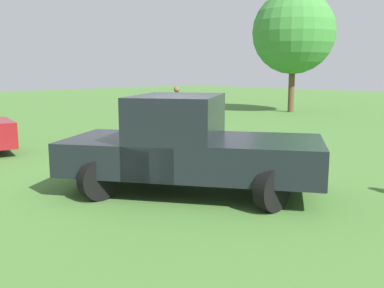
{
  "coord_description": "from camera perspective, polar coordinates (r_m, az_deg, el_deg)",
  "views": [
    {
      "loc": [
        -5.69,
        -6.28,
        2.23
      ],
      "look_at": [
        -0.23,
        -0.71,
        0.9
      ],
      "focal_mm": 40.74,
      "sensor_mm": 36.0,
      "label": 1
    }
  ],
  "objects": [
    {
      "name": "ground_plane",
      "position": [
        8.77,
        -2.21,
        -5.07
      ],
      "size": [
        80.0,
        80.0,
        0.0
      ],
      "primitive_type": "plane",
      "color": "#477533"
    },
    {
      "name": "pickup_truck",
      "position": [
        7.94,
        -0.84,
        0.11
      ],
      "size": [
        4.17,
        4.93,
        1.78
      ],
      "rotation": [
        0.0,
        0.0,
        5.3
      ],
      "color": "black",
      "rests_on": "ground_plane"
    },
    {
      "name": "person_visitor",
      "position": [
        15.81,
        -2.01,
        4.93
      ],
      "size": [
        0.45,
        0.45,
        1.65
      ],
      "rotation": [
        0.0,
        0.0,
        5.35
      ],
      "color": "navy",
      "rests_on": "ground_plane"
    },
    {
      "name": "tree_far_center",
      "position": [
        24.04,
        13.15,
        14.02
      ],
      "size": [
        4.31,
        4.31,
        6.32
      ],
      "color": "brown",
      "rests_on": "ground_plane"
    }
  ]
}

